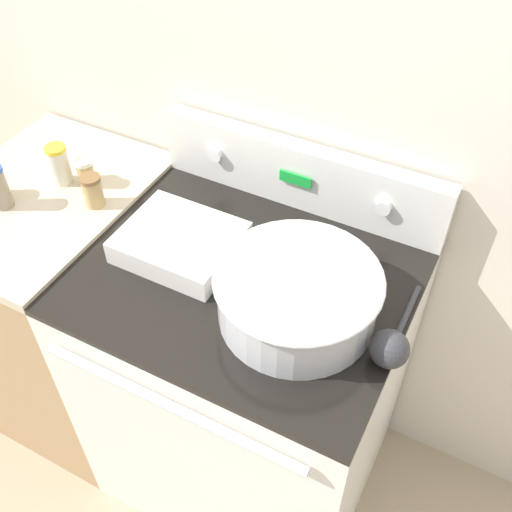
# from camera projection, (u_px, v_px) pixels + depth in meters

# --- Properties ---
(kitchen_wall) EXTENTS (8.00, 0.05, 2.50)m
(kitchen_wall) POSITION_uv_depth(u_px,v_px,m) (315.00, 98.00, 1.48)
(kitchen_wall) COLOR beige
(kitchen_wall) RESTS_ON ground_plane
(stove_range) EXTENTS (0.80, 0.70, 0.96)m
(stove_range) POSITION_uv_depth(u_px,v_px,m) (247.00, 384.00, 1.80)
(stove_range) COLOR silver
(stove_range) RESTS_ON ground_plane
(control_panel) EXTENTS (0.80, 0.07, 0.19)m
(control_panel) POSITION_uv_depth(u_px,v_px,m) (300.00, 175.00, 1.59)
(control_panel) COLOR silver
(control_panel) RESTS_ON stove_range
(side_counter) EXTENTS (0.51, 0.67, 0.97)m
(side_counter) POSITION_uv_depth(u_px,v_px,m) (75.00, 305.00, 2.01)
(side_counter) COLOR tan
(side_counter) RESTS_ON ground_plane
(mixing_bowl) EXTENTS (0.37, 0.37, 0.13)m
(mixing_bowl) POSITION_uv_depth(u_px,v_px,m) (297.00, 293.00, 1.32)
(mixing_bowl) COLOR silver
(mixing_bowl) RESTS_ON stove_range
(casserole_dish) EXTENTS (0.28, 0.24, 0.06)m
(casserole_dish) POSITION_uv_depth(u_px,v_px,m) (180.00, 241.00, 1.49)
(casserole_dish) COLOR silver
(casserole_dish) RESTS_ON stove_range
(ladle) EXTENTS (0.09, 0.27, 0.09)m
(ladle) POSITION_uv_depth(u_px,v_px,m) (391.00, 347.00, 1.26)
(ladle) COLOR #333338
(ladle) RESTS_ON stove_range
(spice_jar_brown_cap) EXTENTS (0.06, 0.06, 0.09)m
(spice_jar_brown_cap) POSITION_uv_depth(u_px,v_px,m) (93.00, 191.00, 1.60)
(spice_jar_brown_cap) COLOR tan
(spice_jar_brown_cap) RESTS_ON side_counter
(spice_jar_white_cap) EXTENTS (0.05, 0.05, 0.08)m
(spice_jar_white_cap) POSITION_uv_depth(u_px,v_px,m) (86.00, 172.00, 1.66)
(spice_jar_white_cap) COLOR tan
(spice_jar_white_cap) RESTS_ON side_counter
(spice_jar_yellow_cap) EXTENTS (0.06, 0.06, 0.12)m
(spice_jar_yellow_cap) POSITION_uv_depth(u_px,v_px,m) (59.00, 164.00, 1.66)
(spice_jar_yellow_cap) COLOR beige
(spice_jar_yellow_cap) RESTS_ON side_counter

